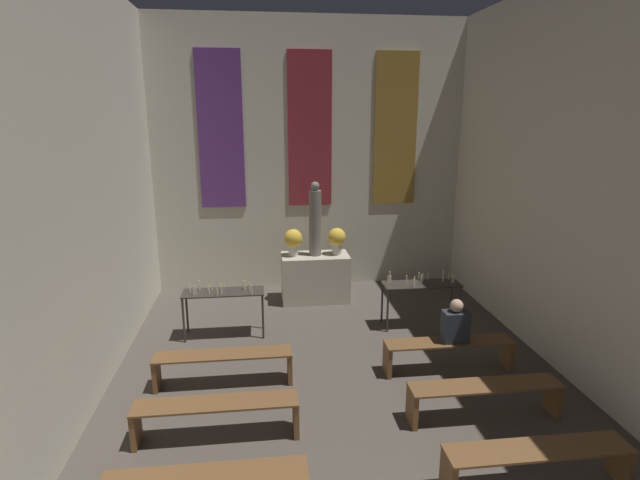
{
  "coord_description": "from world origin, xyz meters",
  "views": [
    {
      "loc": [
        -1.03,
        -1.23,
        3.66
      ],
      "look_at": [
        0.0,
        7.36,
        1.44
      ],
      "focal_mm": 28.0,
      "sensor_mm": 36.0,
      "label": 1
    }
  ],
  "objects": [
    {
      "name": "wall_back",
      "position": [
        0.0,
        9.17,
        2.79
      ],
      "size": [
        6.64,
        0.16,
        5.53
      ],
      "color": "beige",
      "rests_on": "ground_plane"
    },
    {
      "name": "wall_left",
      "position": [
        -3.26,
        4.56,
        2.76
      ],
      "size": [
        0.12,
        9.35,
        5.53
      ],
      "color": "beige",
      "rests_on": "ground_plane"
    },
    {
      "name": "wall_right",
      "position": [
        3.26,
        4.56,
        2.76
      ],
      "size": [
        0.12,
        9.35,
        5.53
      ],
      "color": "beige",
      "rests_on": "ground_plane"
    },
    {
      "name": "altar",
      "position": [
        0.0,
        8.16,
        0.47
      ],
      "size": [
        1.32,
        0.71,
        0.94
      ],
      "color": "#BCB29E",
      "rests_on": "ground_plane"
    },
    {
      "name": "statue",
      "position": [
        0.0,
        8.16,
        1.62
      ],
      "size": [
        0.24,
        0.24,
        1.45
      ],
      "color": "slate",
      "rests_on": "altar"
    },
    {
      "name": "flower_vase_left",
      "position": [
        -0.43,
        8.16,
        1.25
      ],
      "size": [
        0.35,
        0.35,
        0.53
      ],
      "color": "beige",
      "rests_on": "altar"
    },
    {
      "name": "flower_vase_right",
      "position": [
        0.43,
        8.16,
        1.25
      ],
      "size": [
        0.35,
        0.35,
        0.53
      ],
      "color": "beige",
      "rests_on": "altar"
    },
    {
      "name": "candle_rack_left",
      "position": [
        -1.7,
        6.69,
        0.69
      ],
      "size": [
        1.34,
        0.45,
        0.96
      ],
      "color": "#332D28",
      "rests_on": "ground_plane"
    },
    {
      "name": "candle_rack_right",
      "position": [
        1.7,
        6.69,
        0.69
      ],
      "size": [
        1.34,
        0.45,
        0.98
      ],
      "color": "#332D28",
      "rests_on": "ground_plane"
    },
    {
      "name": "pew_second_right",
      "position": [
        1.61,
        2.71,
        0.34
      ],
      "size": [
        1.87,
        0.36,
        0.46
      ],
      "color": "brown",
      "rests_on": "ground_plane"
    },
    {
      "name": "pew_third_left",
      "position": [
        -1.61,
        3.9,
        0.34
      ],
      "size": [
        1.87,
        0.36,
        0.46
      ],
      "color": "brown",
      "rests_on": "ground_plane"
    },
    {
      "name": "pew_third_right",
      "position": [
        1.61,
        3.9,
        0.34
      ],
      "size": [
        1.87,
        0.36,
        0.46
      ],
      "color": "brown",
      "rests_on": "ground_plane"
    },
    {
      "name": "pew_back_left",
      "position": [
        -1.61,
        5.09,
        0.34
      ],
      "size": [
        1.87,
        0.36,
        0.46
      ],
      "color": "brown",
      "rests_on": "ground_plane"
    },
    {
      "name": "pew_back_right",
      "position": [
        1.61,
        5.09,
        0.34
      ],
      "size": [
        1.87,
        0.36,
        0.46
      ],
      "color": "brown",
      "rests_on": "ground_plane"
    },
    {
      "name": "person_seated",
      "position": [
        1.68,
        5.09,
        0.73
      ],
      "size": [
        0.36,
        0.24,
        0.64
      ],
      "color": "#282D38",
      "rests_on": "pew_back_right"
    }
  ]
}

